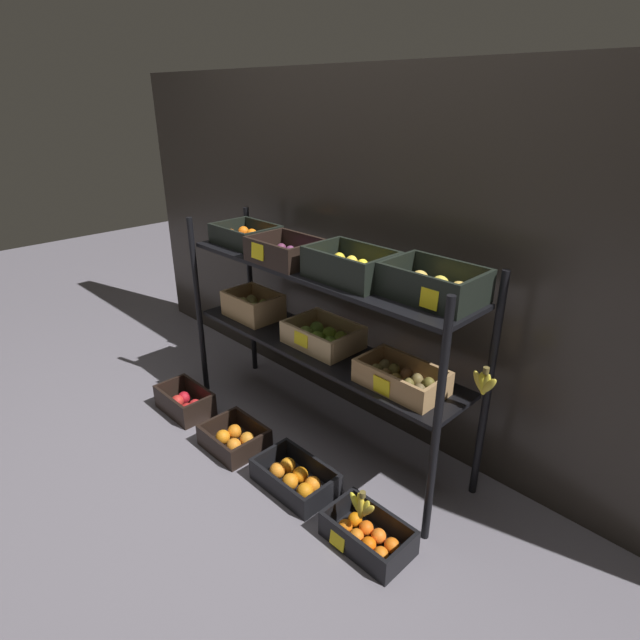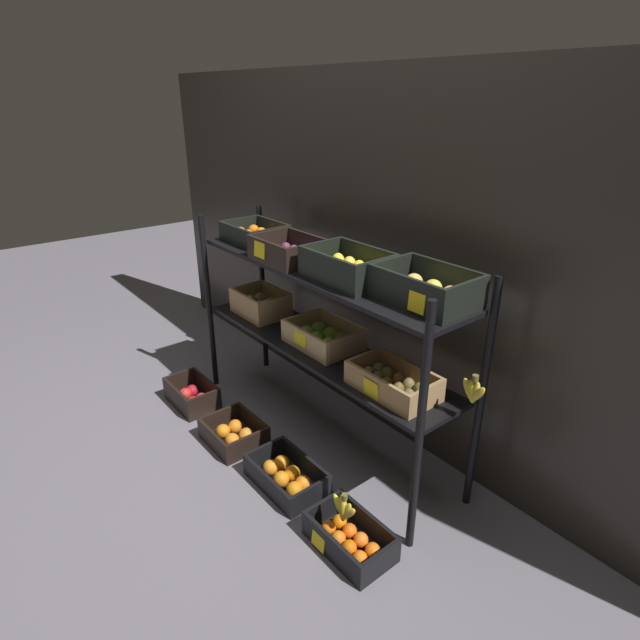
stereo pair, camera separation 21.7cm
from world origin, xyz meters
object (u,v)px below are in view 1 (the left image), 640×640
at_px(crate_ground_orange, 235,439).
at_px(crate_ground_tangerine, 368,536).
at_px(crate_ground_center_orange, 295,478).
at_px(banana_bunch_loose, 362,507).
at_px(display_rack, 325,305).
at_px(crate_ground_apple_red, 185,403).

relative_size(crate_ground_orange, crate_ground_tangerine, 0.87).
xyz_separation_m(crate_ground_center_orange, crate_ground_tangerine, (0.45, -0.02, -0.00)).
height_order(crate_ground_orange, banana_bunch_loose, banana_bunch_loose).
xyz_separation_m(display_rack, crate_ground_apple_red, (-0.71, -0.40, -0.69)).
bearing_deg(crate_ground_orange, banana_bunch_loose, 0.51).
height_order(crate_ground_orange, crate_ground_tangerine, crate_ground_tangerine).
height_order(display_rack, crate_ground_center_orange, display_rack).
height_order(crate_ground_orange, crate_ground_center_orange, crate_ground_orange).
bearing_deg(banana_bunch_loose, crate_ground_center_orange, 177.49).
xyz_separation_m(crate_ground_center_orange, banana_bunch_loose, (0.41, -0.02, 0.13)).
height_order(display_rack, banana_bunch_loose, display_rack).
relative_size(crate_ground_center_orange, crate_ground_tangerine, 1.09).
bearing_deg(crate_ground_center_orange, crate_ground_orange, -176.59).
height_order(crate_ground_center_orange, crate_ground_tangerine, crate_ground_tangerine).
relative_size(crate_ground_apple_red, banana_bunch_loose, 2.32).
height_order(display_rack, crate_ground_tangerine, display_rack).
bearing_deg(crate_ground_tangerine, display_rack, 148.65).
bearing_deg(crate_ground_apple_red, banana_bunch_loose, 0.68).
distance_m(crate_ground_orange, banana_bunch_loose, 0.86).
relative_size(crate_ground_apple_red, crate_ground_tangerine, 0.94).
bearing_deg(crate_ground_center_orange, crate_ground_tangerine, -1.96).
distance_m(crate_ground_tangerine, banana_bunch_loose, 0.13).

